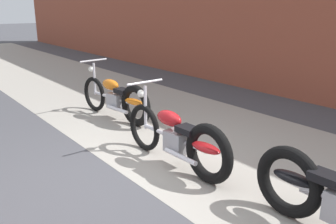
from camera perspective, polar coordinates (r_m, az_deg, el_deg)
The scene contains 4 objects.
ground_plane at distance 4.46m, azimuth -5.61°, elevation -10.74°, with size 80.00×80.00×0.00m, color #47474C.
sidewalk_slab at distance 5.49m, azimuth 10.07°, elevation -5.48°, with size 36.00×3.50×0.01m, color #9E998E.
motorcycle_orange at distance 6.65m, azimuth -7.78°, elevation 2.09°, with size 2.01×0.58×1.03m.
motorcycle_red at distance 4.61m, azimuth 2.03°, elevation -4.32°, with size 2.01×0.58×1.03m.
Camera 1 is at (3.38, -2.07, 2.04)m, focal length 38.83 mm.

